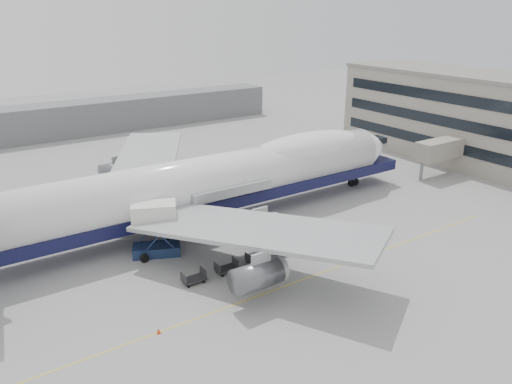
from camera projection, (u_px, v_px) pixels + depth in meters
ground at (266, 258)px, 55.35m from camera, size 260.00×260.00×0.00m
apron_line at (300, 281)px, 50.67m from camera, size 60.00×0.15×0.01m
hangar at (33, 123)px, 103.39m from camera, size 110.00×8.00×7.00m
airliner at (216, 180)px, 63.07m from camera, size 67.00×55.30×19.98m
catering_truck at (155, 226)px, 55.00m from camera, size 5.79×4.96×6.15m
traffic_cone at (159, 331)px, 42.44m from camera, size 0.34×0.34×0.50m
dolly_0 at (194, 278)px, 50.10m from camera, size 2.30×1.35×1.30m
dolly_1 at (226, 268)px, 52.10m from camera, size 2.30×1.35×1.30m
dolly_2 at (257, 258)px, 54.11m from camera, size 2.30×1.35×1.30m
dolly_3 at (285, 249)px, 56.11m from camera, size 2.30×1.35×1.30m
dolly_4 at (311, 241)px, 58.11m from camera, size 2.30×1.35×1.30m
dolly_5 at (336, 233)px, 60.11m from camera, size 2.30×1.35×1.30m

